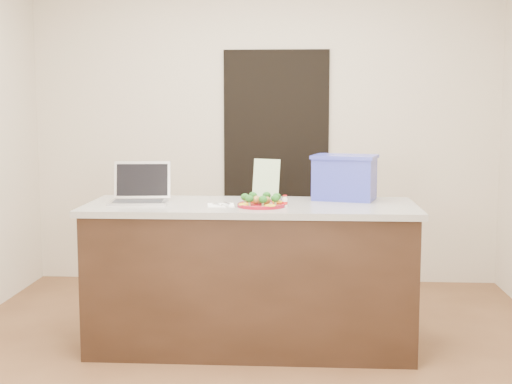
# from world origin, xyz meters

# --- Properties ---
(ground) EXTENTS (4.00, 4.00, 0.00)m
(ground) POSITION_xyz_m (0.00, 0.00, 0.00)
(ground) COLOR brown
(ground) RESTS_ON ground
(room_shell) EXTENTS (4.00, 4.00, 4.00)m
(room_shell) POSITION_xyz_m (0.00, 0.00, 1.62)
(room_shell) COLOR white
(room_shell) RESTS_ON ground
(doorway) EXTENTS (0.90, 0.02, 2.00)m
(doorway) POSITION_xyz_m (0.10, 1.98, 1.00)
(doorway) COLOR black
(doorway) RESTS_ON ground
(island) EXTENTS (2.06, 0.76, 0.92)m
(island) POSITION_xyz_m (0.00, 0.25, 0.46)
(island) COLOR black
(island) RESTS_ON ground
(plate) EXTENTS (0.29, 0.29, 0.02)m
(plate) POSITION_xyz_m (0.07, 0.14, 0.93)
(plate) COLOR maroon
(plate) RESTS_ON island
(meatballs) EXTENTS (0.12, 0.11, 0.04)m
(meatballs) POSITION_xyz_m (0.07, 0.14, 0.96)
(meatballs) COLOR olive
(meatballs) RESTS_ON plate
(broccoli) EXTENTS (0.24, 0.25, 0.04)m
(broccoli) POSITION_xyz_m (0.07, 0.14, 0.98)
(broccoli) COLOR #144813
(broccoli) RESTS_ON plate
(pepper_rings) EXTENTS (0.27, 0.27, 0.01)m
(pepper_rings) POSITION_xyz_m (0.07, 0.14, 0.94)
(pepper_rings) COLOR yellow
(pepper_rings) RESTS_ON plate
(napkin) EXTENTS (0.18, 0.18, 0.01)m
(napkin) POSITION_xyz_m (-0.18, 0.16, 0.92)
(napkin) COLOR white
(napkin) RESTS_ON island
(fork) EXTENTS (0.08, 0.14, 0.00)m
(fork) POSITION_xyz_m (-0.20, 0.17, 0.93)
(fork) COLOR silver
(fork) RESTS_ON napkin
(knife) EXTENTS (0.06, 0.18, 0.01)m
(knife) POSITION_xyz_m (-0.15, 0.14, 0.93)
(knife) COLOR silver
(knife) RESTS_ON napkin
(yogurt_bottle) EXTENTS (0.03, 0.03, 0.07)m
(yogurt_bottle) POSITION_xyz_m (0.21, 0.14, 0.95)
(yogurt_bottle) COLOR white
(yogurt_bottle) RESTS_ON island
(laptop) EXTENTS (0.38, 0.32, 0.25)m
(laptop) POSITION_xyz_m (-0.71, 0.29, 0.99)
(laptop) COLOR #BCBBC0
(laptop) RESTS_ON island
(leaflet) EXTENTS (0.19, 0.10, 0.26)m
(leaflet) POSITION_xyz_m (0.08, 0.47, 1.05)
(leaflet) COLOR white
(leaflet) RESTS_ON island
(blue_box) EXTENTS (0.46, 0.38, 0.29)m
(blue_box) POSITION_xyz_m (0.60, 0.49, 1.07)
(blue_box) COLOR #2F36AA
(blue_box) RESTS_ON island
(chair) EXTENTS (0.37, 0.37, 0.84)m
(chair) POSITION_xyz_m (0.13, 1.12, 0.48)
(chair) COLOR #301E0E
(chair) RESTS_ON ground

